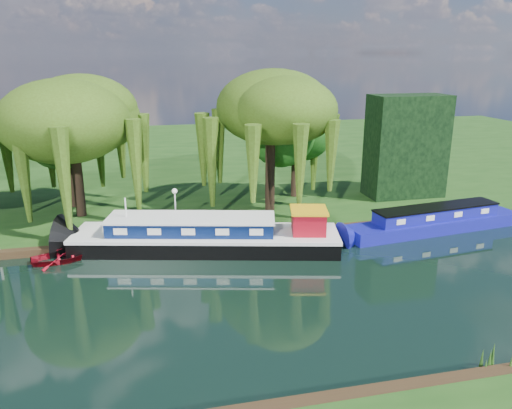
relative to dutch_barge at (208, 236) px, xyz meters
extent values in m
plane|color=black|center=(-2.20, -6.92, -0.84)|extent=(120.00, 120.00, 0.00)
cube|color=#15370F|center=(-2.20, 27.08, -0.61)|extent=(120.00, 52.00, 0.45)
cube|color=black|center=(-0.13, 0.03, -0.44)|extent=(16.33, 7.16, 1.06)
cube|color=silver|center=(-0.13, 0.03, 0.18)|extent=(16.43, 7.25, 0.19)
cube|color=#081742|center=(-1.00, 0.24, 0.71)|extent=(10.21, 4.79, 0.84)
cube|color=silver|center=(-1.00, 0.24, 1.18)|extent=(10.42, 5.00, 0.11)
cube|color=maroon|center=(5.89, -1.41, 0.95)|extent=(2.35, 2.35, 1.33)
cube|color=gold|center=(5.89, -1.41, 1.69)|extent=(2.62, 2.62, 0.14)
cylinder|color=silver|center=(-4.78, 1.15, 1.35)|extent=(0.09, 0.09, 2.13)
cube|color=navy|center=(15.33, -0.11, -0.49)|extent=(12.96, 3.68, 0.96)
cube|color=navy|center=(15.33, -0.11, 0.39)|extent=(9.09, 2.68, 0.80)
cube|color=black|center=(15.33, -0.11, 0.85)|extent=(9.20, 2.80, 0.11)
cube|color=silver|center=(12.09, -1.34, 0.43)|extent=(0.64, 0.13, 0.34)
cube|color=silver|center=(14.32, -1.07, 0.43)|extent=(0.64, 0.13, 0.34)
cube|color=silver|center=(16.54, -0.79, 0.43)|extent=(0.64, 0.13, 0.34)
cube|color=silver|center=(18.76, -0.52, 0.43)|extent=(0.64, 0.13, 0.34)
imported|color=maroon|center=(-8.49, 0.11, -0.84)|extent=(3.83, 3.09, 0.70)
imported|color=silver|center=(11.53, -0.04, -0.84)|extent=(2.69, 2.49, 1.17)
cylinder|color=black|center=(-8.11, 7.30, 2.37)|extent=(0.72, 0.72, 5.52)
ellipsoid|color=#30460F|center=(-8.11, 7.30, 6.35)|extent=(7.70, 7.70, 4.98)
cylinder|color=black|center=(5.30, 5.62, 2.36)|extent=(0.78, 0.78, 5.49)
ellipsoid|color=#30460F|center=(5.30, 5.62, 6.32)|extent=(7.50, 7.50, 4.84)
cylinder|color=black|center=(-8.86, 9.72, 2.61)|extent=(0.50, 0.50, 6.00)
ellipsoid|color=black|center=(-8.86, 9.72, 5.07)|extent=(4.80, 4.80, 4.80)
cylinder|color=black|center=(8.12, 8.70, 2.62)|extent=(0.60, 0.60, 6.01)
ellipsoid|color=#144611|center=(8.12, 8.70, 5.08)|extent=(4.81, 4.81, 4.81)
cube|color=black|center=(16.80, 7.08, 3.61)|extent=(6.00, 3.00, 8.00)
cylinder|color=silver|center=(-1.70, 3.58, 0.71)|extent=(0.10, 0.10, 2.20)
sphere|color=white|center=(-1.70, 3.58, 1.99)|extent=(0.36, 0.36, 0.36)
cylinder|color=silver|center=(-6.20, 1.48, 0.11)|extent=(0.16, 0.16, 1.00)
cylinder|color=silver|center=(0.80, 1.48, 0.11)|extent=(0.16, 0.16, 1.00)
cylinder|color=silver|center=(6.80, 1.48, 0.11)|extent=(0.16, 0.16, 1.00)
cone|color=#1C4B14|center=(8.80, -14.62, -0.29)|extent=(1.20, 1.20, 1.10)
camera|label=1|loc=(-3.51, -28.38, 10.67)|focal=35.00mm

